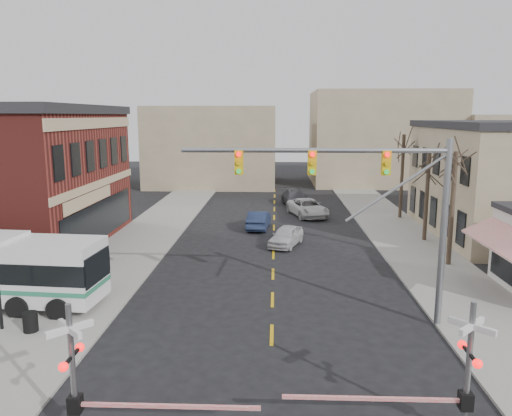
% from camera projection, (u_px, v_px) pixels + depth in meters
% --- Properties ---
extents(ground, '(160.00, 160.00, 0.00)m').
position_uv_depth(ground, '(271.00, 358.00, 18.55)').
color(ground, black).
rests_on(ground, ground).
extents(sidewalk_west, '(5.00, 60.00, 0.12)m').
position_uv_depth(sidewalk_west, '(151.00, 232.00, 38.56)').
color(sidewalk_west, gray).
rests_on(sidewalk_west, ground).
extents(sidewalk_east, '(5.00, 60.00, 0.12)m').
position_uv_depth(sidewalk_east, '(399.00, 234.00, 37.82)').
color(sidewalk_east, gray).
rests_on(sidewalk_east, ground).
extents(tree_east_a, '(0.28, 0.28, 6.75)m').
position_uv_depth(tree_east_a, '(452.00, 209.00, 29.29)').
color(tree_east_a, '#382B21').
rests_on(tree_east_a, sidewalk_east).
extents(tree_east_b, '(0.28, 0.28, 6.30)m').
position_uv_depth(tree_east_b, '(427.00, 196.00, 35.21)').
color(tree_east_b, '#382B21').
rests_on(tree_east_b, sidewalk_east).
extents(tree_east_c, '(0.28, 0.28, 7.20)m').
position_uv_depth(tree_east_c, '(402.00, 176.00, 42.98)').
color(tree_east_c, '#382B21').
rests_on(tree_east_c, sidewalk_east).
extents(traffic_signal_mast, '(11.00, 0.30, 8.00)m').
position_uv_depth(traffic_signal_mast, '(373.00, 192.00, 20.51)').
color(traffic_signal_mast, gray).
rests_on(traffic_signal_mast, ground).
extents(rr_crossing_west, '(5.60, 1.36, 4.00)m').
position_uv_depth(rr_crossing_west, '(89.00, 375.00, 13.50)').
color(rr_crossing_west, gray).
rests_on(rr_crossing_west, ground).
extents(rr_crossing_east, '(5.60, 1.36, 4.00)m').
position_uv_depth(rr_crossing_east, '(452.00, 372.00, 13.70)').
color(rr_crossing_east, gray).
rests_on(rr_crossing_east, ground).
extents(trash_bin, '(0.60, 0.60, 0.82)m').
position_uv_depth(trash_bin, '(30.00, 322.00, 20.53)').
color(trash_bin, black).
rests_on(trash_bin, sidewalk_west).
extents(car_a, '(2.86, 4.34, 1.37)m').
position_uv_depth(car_a, '(286.00, 236.00, 34.52)').
color(car_a, '#BAB9BF').
rests_on(car_a, ground).
extents(car_b, '(1.90, 4.48, 1.44)m').
position_uv_depth(car_b, '(259.00, 220.00, 39.70)').
color(car_b, '#19233F').
rests_on(car_b, ground).
extents(car_c, '(3.97, 5.99, 1.53)m').
position_uv_depth(car_c, '(308.00, 208.00, 44.64)').
color(car_c, silver).
rests_on(car_c, ground).
extents(car_d, '(2.94, 5.49, 1.51)m').
position_uv_depth(car_d, '(295.00, 198.00, 49.78)').
color(car_d, '#444449').
rests_on(car_d, ground).
extents(pedestrian_near, '(0.56, 0.68, 1.61)m').
position_uv_depth(pedestrian_near, '(72.00, 291.00, 23.03)').
color(pedestrian_near, '#645250').
rests_on(pedestrian_near, sidewalk_west).
extents(pedestrian_far, '(1.03, 1.12, 1.84)m').
position_uv_depth(pedestrian_far, '(91.00, 271.00, 25.52)').
color(pedestrian_far, '#373860').
rests_on(pedestrian_far, sidewalk_west).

